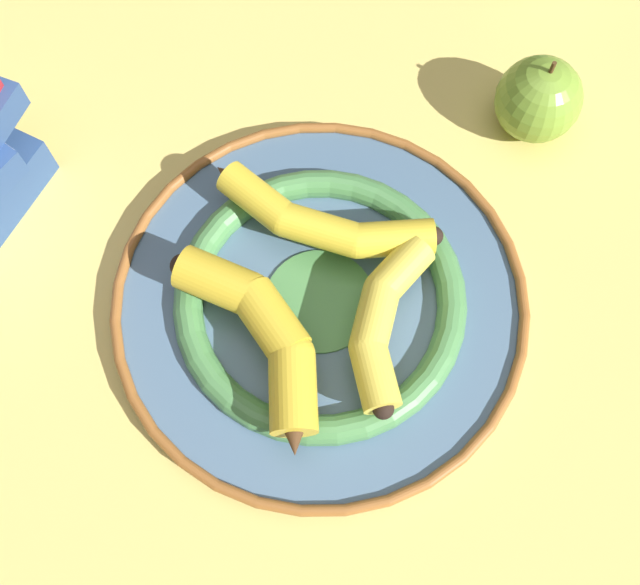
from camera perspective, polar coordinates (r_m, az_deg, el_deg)
name	(u,v)px	position (r m, az deg, el deg)	size (l,w,h in m)	color
ground_plane	(288,342)	(0.65, -2.48, -3.78)	(2.80, 2.80, 0.00)	#E5CC6B
decorative_bowl	(320,301)	(0.65, 0.00, -0.67)	(0.36, 0.36, 0.03)	slate
banana_a	(384,316)	(0.61, 4.90, -1.83)	(0.17, 0.07, 0.03)	yellow
banana_b	(263,334)	(0.60, -4.40, -3.21)	(0.17, 0.13, 0.04)	gold
banana_c	(319,221)	(0.64, -0.06, 5.46)	(0.09, 0.21, 0.03)	yellow
apple	(538,100)	(0.74, 16.30, 13.93)	(0.08, 0.08, 0.09)	olive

